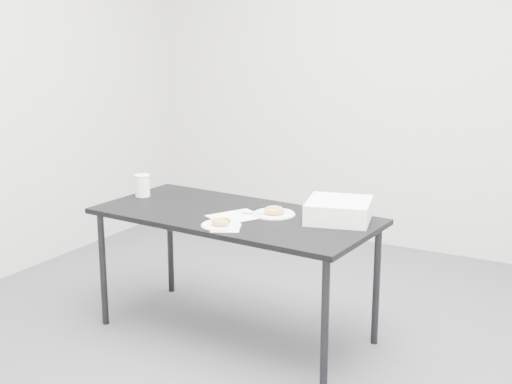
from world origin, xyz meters
The scene contains 14 objects.
floor centered at (0.00, 0.00, 0.00)m, with size 4.00×4.00×0.00m, color #46454A.
wall_back centered at (0.00, 2.00, 1.35)m, with size 4.00×0.02×2.70m, color silver.
table centered at (-0.17, 0.04, 0.64)m, with size 1.57×0.80×0.70m.
scorecard centered at (-0.13, -0.01, 0.70)m, with size 0.21×0.26×0.00m, color white.
logo_patch centered at (-0.05, 0.08, 0.70)m, with size 0.04×0.04×0.00m, color green.
pen centered at (-0.07, 0.07, 0.70)m, with size 0.01×0.01×0.12m, color #0D997A.
napkin centered at (-0.06, -0.22, 0.70)m, with size 0.14×0.14×0.00m, color white.
plate_near centered at (-0.10, -0.20, 0.70)m, with size 0.20×0.20×0.01m, color white.
donut_near centered at (-0.10, -0.20, 0.72)m, with size 0.10×0.10×0.03m, color #BF853C.
plate_far centered at (0.03, 0.12, 0.70)m, with size 0.23×0.23×0.01m, color white.
donut_far centered at (0.03, 0.12, 0.72)m, with size 0.11×0.11×0.04m, color #BF853C.
coffee_cup centered at (-0.84, 0.10, 0.76)m, with size 0.09×0.09×0.13m, color white.
cup_lid centered at (0.06, 0.19, 0.70)m, with size 0.08×0.08×0.01m, color silver.
bakery_box centered at (0.37, 0.19, 0.75)m, with size 0.32×0.32×0.11m, color white.
Camera 1 is at (1.75, -3.13, 1.73)m, focal length 50.00 mm.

